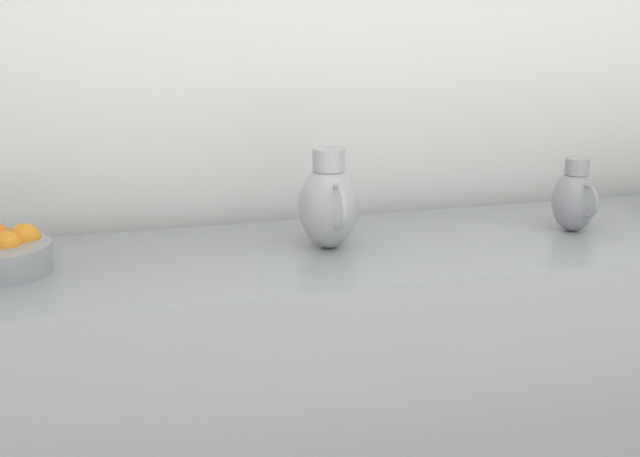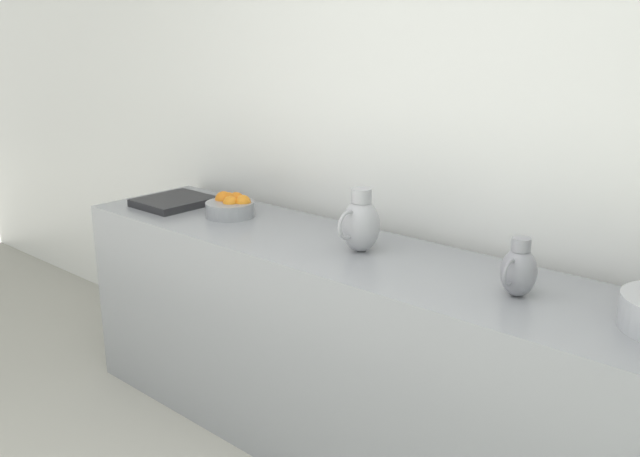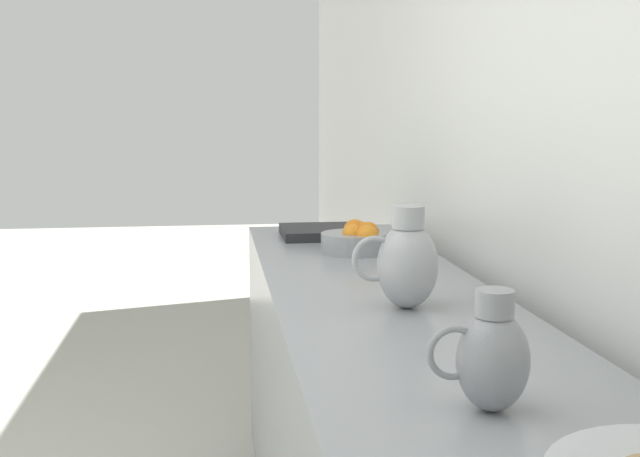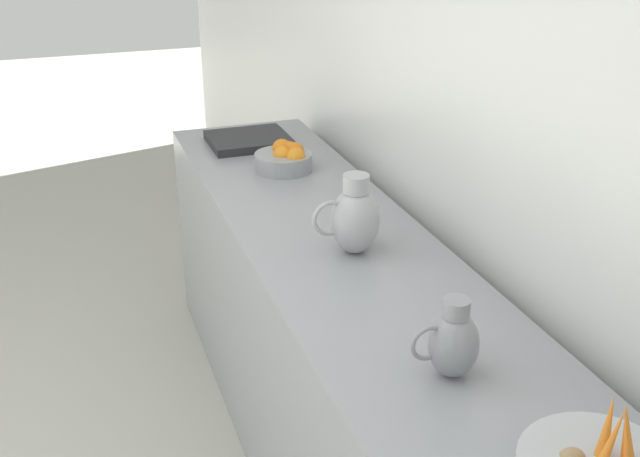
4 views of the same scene
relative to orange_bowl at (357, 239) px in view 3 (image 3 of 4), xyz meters
name	(u,v)px [view 3 (image 3 of 4)]	position (x,y,z in m)	size (l,w,h in m)	color
orange_bowl	(357,239)	(0.00, 0.00, 0.00)	(0.23, 0.23, 0.11)	gray
metal_pitcher_tall	(406,262)	(0.02, 0.78, 0.07)	(0.21, 0.15, 0.25)	#A3A3A8
metal_pitcher_short	(491,357)	(0.05, 1.46, 0.04)	(0.17, 0.12, 0.20)	gray
counter_sink_basin	(326,232)	(0.06, -0.36, -0.03)	(0.34, 0.30, 0.04)	#232326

